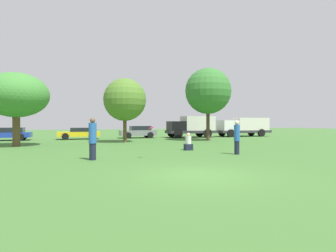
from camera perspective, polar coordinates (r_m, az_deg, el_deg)
name	(u,v)px	position (r m, az deg, el deg)	size (l,w,h in m)	color
ground_plane	(199,175)	(9.55, 6.23, -9.73)	(120.00, 120.00, 0.00)	#3D6B2D
person_thrower	(93,139)	(13.52, -14.82, -2.46)	(0.36, 0.36, 1.93)	#191E33
person_catcher	(237,137)	(15.80, 13.59, -2.17)	(0.32, 0.32, 1.82)	#191E33
frisbee	(151,128)	(13.51, -3.45, -0.40)	(0.28, 0.25, 0.19)	#F21E72
bystander_sitting	(188,143)	(17.71, 4.09, -3.45)	(0.48, 0.40, 1.07)	#191E33
tree_0	(16,95)	(23.03, -28.08, 5.43)	(4.48, 4.48, 5.24)	brown
tree_1	(125,100)	(24.73, -8.62, 5.19)	(3.64, 3.64, 5.47)	brown
tree_2	(208,91)	(27.05, 8.00, 6.90)	(4.28, 4.28, 6.78)	#473323
parked_car_blue	(8,134)	(30.87, -29.40, -1.32)	(4.26, 2.06, 1.22)	#1E389E
parked_car_yellow	(80,133)	(30.27, -17.24, -1.33)	(4.07, 1.96, 1.17)	gold
parked_car_grey	(138,132)	(31.42, -5.96, -1.13)	(3.88, 2.06, 1.31)	slate
delivery_truck_black	(192,126)	(32.46, 4.85, 0.06)	(5.58, 2.43, 2.40)	#2D2D33
delivery_truck_white	(244,126)	(35.72, 14.88, 0.00)	(6.63, 2.37, 2.25)	#2D2D33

